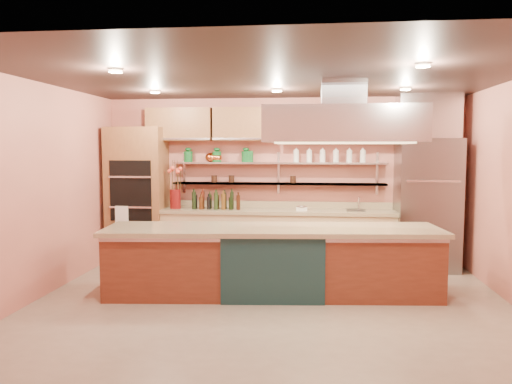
# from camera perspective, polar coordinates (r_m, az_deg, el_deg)

# --- Properties ---
(floor) EXTENTS (6.00, 5.00, 0.02)m
(floor) POSITION_cam_1_polar(r_m,az_deg,el_deg) (6.36, 1.57, -12.89)
(floor) COLOR gray
(floor) RESTS_ON ground
(ceiling) EXTENTS (6.00, 5.00, 0.02)m
(ceiling) POSITION_cam_1_polar(r_m,az_deg,el_deg) (6.12, 1.63, 13.03)
(ceiling) COLOR black
(ceiling) RESTS_ON wall_back
(wall_back) EXTENTS (6.00, 0.04, 2.80)m
(wall_back) POSITION_cam_1_polar(r_m,az_deg,el_deg) (8.57, 2.95, 1.35)
(wall_back) COLOR #C26D5C
(wall_back) RESTS_ON floor
(wall_front) EXTENTS (6.00, 0.04, 2.80)m
(wall_front) POSITION_cam_1_polar(r_m,az_deg,el_deg) (3.61, -1.60, -3.69)
(wall_front) COLOR #C26D5C
(wall_front) RESTS_ON floor
(wall_left) EXTENTS (0.04, 5.00, 2.80)m
(wall_left) POSITION_cam_1_polar(r_m,az_deg,el_deg) (6.99, -23.72, 0.11)
(wall_left) COLOR #C26D5C
(wall_left) RESTS_ON floor
(oven_stack) EXTENTS (0.95, 0.64, 2.30)m
(oven_stack) POSITION_cam_1_polar(r_m,az_deg,el_deg) (8.76, -13.40, -0.34)
(oven_stack) COLOR brown
(oven_stack) RESTS_ON floor
(refrigerator) EXTENTS (0.95, 0.72, 2.10)m
(refrigerator) POSITION_cam_1_polar(r_m,az_deg,el_deg) (8.43, 18.94, -1.36)
(refrigerator) COLOR slate
(refrigerator) RESTS_ON floor
(back_counter) EXTENTS (3.84, 0.64, 0.93)m
(back_counter) POSITION_cam_1_polar(r_m,az_deg,el_deg) (8.39, 2.46, -5.17)
(back_counter) COLOR tan
(back_counter) RESTS_ON floor
(wall_shelf_lower) EXTENTS (3.60, 0.26, 0.03)m
(wall_shelf_lower) POSITION_cam_1_polar(r_m,az_deg,el_deg) (8.44, 2.55, 0.96)
(wall_shelf_lower) COLOR silver
(wall_shelf_lower) RESTS_ON wall_back
(wall_shelf_upper) EXTENTS (3.60, 0.26, 0.03)m
(wall_shelf_upper) POSITION_cam_1_polar(r_m,az_deg,el_deg) (8.43, 2.56, 3.33)
(wall_shelf_upper) COLOR silver
(wall_shelf_upper) RESTS_ON wall_back
(upper_cabinets) EXTENTS (4.60, 0.36, 0.55)m
(upper_cabinets) POSITION_cam_1_polar(r_m,az_deg,el_deg) (8.38, 2.90, 7.76)
(upper_cabinets) COLOR brown
(upper_cabinets) RESTS_ON wall_back
(range_hood) EXTENTS (2.00, 1.00, 0.45)m
(range_hood) POSITION_cam_1_polar(r_m,az_deg,el_deg) (6.54, 9.87, 7.60)
(range_hood) COLOR silver
(range_hood) RESTS_ON ceiling
(ceiling_downlights) EXTENTS (4.00, 2.80, 0.02)m
(ceiling_downlights) POSITION_cam_1_polar(r_m,az_deg,el_deg) (6.31, 1.78, 12.51)
(ceiling_downlights) COLOR #FFE5A5
(ceiling_downlights) RESTS_ON ceiling
(island) EXTENTS (4.39, 1.32, 0.90)m
(island) POSITION_cam_1_polar(r_m,az_deg,el_deg) (6.71, 1.87, -7.87)
(island) COLOR brown
(island) RESTS_ON floor
(flower_vase) EXTENTS (0.21, 0.21, 0.33)m
(flower_vase) POSITION_cam_1_polar(r_m,az_deg,el_deg) (8.54, -9.20, -0.79)
(flower_vase) COLOR #5B0D0E
(flower_vase) RESTS_ON back_counter
(oil_bottle_cluster) EXTENTS (0.90, 0.43, 0.28)m
(oil_bottle_cluster) POSITION_cam_1_polar(r_m,az_deg,el_deg) (8.38, -4.53, -1.01)
(oil_bottle_cluster) COLOR black
(oil_bottle_cluster) RESTS_ON back_counter
(kitchen_scale) EXTENTS (0.21, 0.19, 0.10)m
(kitchen_scale) POSITION_cam_1_polar(r_m,az_deg,el_deg) (8.24, 5.25, -1.74)
(kitchen_scale) COLOR silver
(kitchen_scale) RESTS_ON back_counter
(bar_faucet) EXTENTS (0.04, 0.04, 0.23)m
(bar_faucet) POSITION_cam_1_polar(r_m,az_deg,el_deg) (8.37, 11.67, -1.28)
(bar_faucet) COLOR white
(bar_faucet) RESTS_ON back_counter
(copper_kettle) EXTENTS (0.23, 0.23, 0.16)m
(copper_kettle) POSITION_cam_1_polar(r_m,az_deg,el_deg) (8.58, -5.19, 3.96)
(copper_kettle) COLOR #C7602E
(copper_kettle) RESTS_ON wall_shelf_upper
(green_canister) EXTENTS (0.21, 0.21, 0.19)m
(green_canister) POSITION_cam_1_polar(r_m,az_deg,el_deg) (8.47, -0.84, 4.08)
(green_canister) COLOR #114F1F
(green_canister) RESTS_ON wall_shelf_upper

